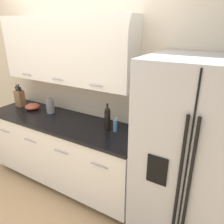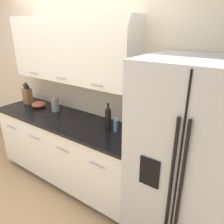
{
  "view_description": "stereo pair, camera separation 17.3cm",
  "coord_description": "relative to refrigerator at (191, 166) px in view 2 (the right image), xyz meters",
  "views": [
    {
      "loc": [
        1.81,
        -1.03,
        2.03
      ],
      "look_at": [
        0.73,
        0.81,
        1.18
      ],
      "focal_mm": 35.0,
      "sensor_mm": 36.0,
      "label": 1
    },
    {
      "loc": [
        1.96,
        -0.94,
        2.03
      ],
      "look_at": [
        0.73,
        0.81,
        1.18
      ],
      "focal_mm": 35.0,
      "sensor_mm": 36.0,
      "label": 2
    }
  ],
  "objects": [
    {
      "name": "wine_bottle",
      "position": [
        -0.98,
        0.13,
        0.16
      ],
      "size": [
        0.07,
        0.07,
        0.31
      ],
      "color": "black",
      "rests_on": "counter_unit"
    },
    {
      "name": "ground_plane",
      "position": [
        -1.62,
        -0.73,
        -0.91
      ],
      "size": [
        14.0,
        14.0,
        0.0
      ],
      "primitive_type": "plane",
      "color": "tan"
    },
    {
      "name": "counter_unit",
      "position": [
        -1.61,
        0.08,
        -0.44
      ],
      "size": [
        2.14,
        0.64,
        0.93
      ],
      "color": "black",
      "rests_on": "ground_plane"
    },
    {
      "name": "refrigerator",
      "position": [
        0.0,
        0.0,
        0.0
      ],
      "size": [
        0.93,
        0.81,
        1.82
      ],
      "color": "#B2B2B5",
      "rests_on": "ground_plane"
    },
    {
      "name": "wall_back",
      "position": [
        -1.61,
        0.38,
        0.51
      ],
      "size": [
        10.0,
        0.39,
        2.6
      ],
      "color": "beige",
      "rests_on": "ground_plane"
    },
    {
      "name": "mixing_bowl",
      "position": [
        -2.22,
        0.14,
        0.06
      ],
      "size": [
        0.2,
        0.2,
        0.08
      ],
      "color": "#B24C38",
      "rests_on": "counter_unit"
    },
    {
      "name": "steel_canister",
      "position": [
        -1.91,
        0.18,
        0.12
      ],
      "size": [
        0.11,
        0.11,
        0.2
      ],
      "color": "gray",
      "rests_on": "counter_unit"
    },
    {
      "name": "soap_dispenser",
      "position": [
        -0.88,
        0.13,
        0.09
      ],
      "size": [
        0.05,
        0.05,
        0.18
      ],
      "color": "#4C7FB2",
      "rests_on": "counter_unit"
    },
    {
      "name": "knife_block",
      "position": [
        -2.48,
        0.15,
        0.15
      ],
      "size": [
        0.12,
        0.1,
        0.32
      ],
      "color": "olive",
      "rests_on": "counter_unit"
    }
  ]
}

